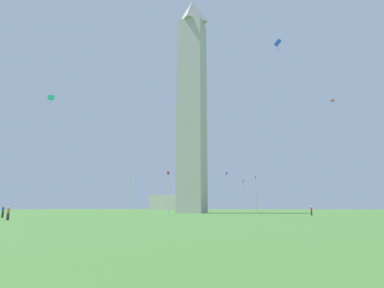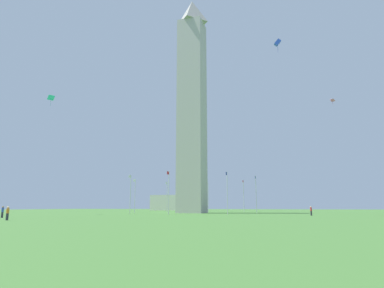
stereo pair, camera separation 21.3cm
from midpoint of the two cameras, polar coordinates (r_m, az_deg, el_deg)
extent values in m
plane|color=#3D6B2D|center=(82.81, 0.08, -11.98)|extent=(260.00, 260.00, 0.00)
cube|color=#B7B2A8|center=(86.26, 0.07, 5.40)|extent=(6.44, 6.44, 51.54)
pyramid|color=#A5A097|center=(98.57, 0.07, 21.97)|extent=(6.44, 6.44, 7.03)
cylinder|color=silver|center=(67.82, -4.01, -8.45)|extent=(0.14, 0.14, 8.86)
cube|color=red|center=(67.60, -4.14, -5.06)|extent=(1.00, 0.03, 0.64)
cylinder|color=silver|center=(69.12, 6.26, -8.46)|extent=(0.14, 0.14, 8.86)
cube|color=#1E2D99|center=(68.86, 6.11, -5.13)|extent=(1.00, 0.03, 0.64)
cylinder|color=silver|center=(79.54, 11.22, -8.63)|extent=(0.14, 0.14, 8.86)
cube|color=#1E2D99|center=(79.23, 11.07, -5.74)|extent=(1.00, 0.03, 0.64)
cylinder|color=silver|center=(91.31, 9.09, -8.96)|extent=(0.14, 0.14, 8.86)
cube|color=red|center=(90.98, 8.96, -6.45)|extent=(1.00, 0.03, 0.64)
cylinder|color=silver|center=(98.15, 2.90, -9.21)|extent=(0.14, 0.14, 8.86)
cube|color=white|center=(97.82, 2.80, -6.87)|extent=(1.00, 0.03, 0.64)
cylinder|color=silver|center=(97.24, -4.33, -9.17)|extent=(0.14, 0.14, 8.86)
cube|color=white|center=(96.93, -4.42, -6.81)|extent=(1.00, 0.03, 0.64)
cylinder|color=silver|center=(88.93, -9.89, -8.89)|extent=(0.14, 0.14, 8.86)
cube|color=white|center=(88.66, -9.97, -6.30)|extent=(1.00, 0.03, 0.64)
cylinder|color=silver|center=(76.79, -10.65, -8.57)|extent=(0.14, 0.14, 8.86)
cube|color=white|center=(76.55, -10.74, -5.58)|extent=(1.00, 0.03, 0.64)
cylinder|color=#2D2D38|center=(44.58, -29.47, -11.02)|extent=(0.29, 0.29, 0.80)
cylinder|color=orange|center=(44.56, -29.38, -10.14)|extent=(0.32, 0.32, 0.58)
sphere|color=beige|center=(44.56, -29.33, -9.62)|extent=(0.24, 0.24, 0.24)
cylinder|color=#2D2D38|center=(63.27, 20.21, -11.30)|extent=(0.29, 0.29, 0.80)
cylinder|color=red|center=(63.26, 20.16, -10.65)|extent=(0.32, 0.32, 0.63)
sphere|color=beige|center=(63.26, 20.14, -10.25)|extent=(0.24, 0.24, 0.24)
cylinder|color=#2D2D38|center=(54.69, -30.15, -10.68)|extent=(0.29, 0.29, 0.80)
cylinder|color=#3851B2|center=(54.68, -30.08, -9.94)|extent=(0.32, 0.32, 0.61)
sphere|color=#936B4C|center=(54.68, -30.04, -9.50)|extent=(0.24, 0.24, 0.24)
cube|color=#33C6D1|center=(77.99, -23.34, 7.45)|extent=(1.70, 1.61, 0.83)
cylinder|color=teal|center=(77.68, -23.40, 6.70)|extent=(0.04, 0.04, 1.60)
cube|color=blue|center=(68.86, 14.80, 16.76)|extent=(0.97, 1.47, 1.43)
cylinder|color=#233C9D|center=(68.35, 14.85, 15.92)|extent=(0.04, 0.04, 1.69)
cube|color=pink|center=(76.35, 23.42, 7.03)|extent=(1.08, 1.10, 0.41)
cylinder|color=#A44A79|center=(76.16, 23.45, 6.56)|extent=(0.04, 0.04, 0.99)
cube|color=beige|center=(148.37, -2.88, -10.23)|extent=(19.32, 16.13, 6.47)
camera|label=1|loc=(0.11, -89.93, -0.01)|focal=30.52mm
camera|label=2|loc=(0.11, 90.07, 0.01)|focal=30.52mm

